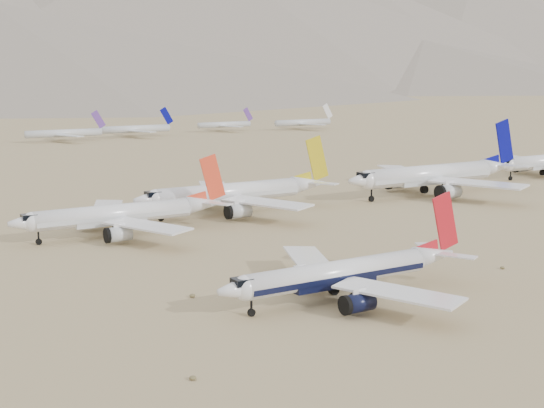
# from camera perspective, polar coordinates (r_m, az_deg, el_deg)

# --- Properties ---
(ground) EXTENTS (7000.00, 7000.00, 0.00)m
(ground) POSITION_cam_1_polar(r_m,az_deg,el_deg) (123.81, 9.86, -6.49)
(ground) COLOR #978057
(ground) RESTS_ON ground
(main_airliner) EXTENTS (43.03, 42.03, 15.19)m
(main_airliner) POSITION_cam_1_polar(r_m,az_deg,el_deg) (117.72, 5.69, -5.14)
(main_airliner) COLOR white
(main_airliner) RESTS_ON ground
(row2_navy_widebody) EXTENTS (58.79, 57.48, 20.91)m
(row2_navy_widebody) POSITION_cam_1_polar(r_m,az_deg,el_deg) (221.29, 12.22, 2.18)
(row2_navy_widebody) COLOR white
(row2_navy_widebody) RESTS_ON ground
(row2_gold_tail) EXTENTS (51.61, 50.47, 18.38)m
(row2_gold_tail) POSITION_cam_1_polar(r_m,az_deg,el_deg) (188.22, -2.69, 0.86)
(row2_gold_tail) COLOR white
(row2_gold_tail) RESTS_ON ground
(row2_orange_tail) EXTENTS (45.99, 44.99, 16.41)m
(row2_orange_tail) POSITION_cam_1_polar(r_m,az_deg,el_deg) (165.52, -11.15, -0.75)
(row2_orange_tail) COLOR white
(row2_orange_tail) RESTS_ON ground
(foothills) EXTENTS (4637.50, 1395.00, 155.00)m
(foothills) POSITION_cam_1_polar(r_m,az_deg,el_deg) (1334.85, -4.17, 11.23)
(foothills) COLOR slate
(foothills) RESTS_ON ground
(desert_scrub) EXTENTS (261.14, 121.67, 0.63)m
(desert_scrub) POSITION_cam_1_polar(r_m,az_deg,el_deg) (89.14, 17.13, -13.20)
(desert_scrub) COLOR brown
(desert_scrub) RESTS_ON ground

